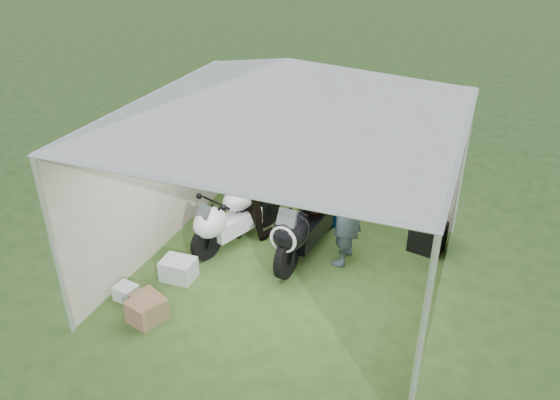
# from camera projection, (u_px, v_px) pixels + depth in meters

# --- Properties ---
(ground) EXTENTS (80.00, 80.00, 0.00)m
(ground) POSITION_uv_depth(u_px,v_px,m) (287.00, 275.00, 7.57)
(ground) COLOR #2E481C
(ground) RESTS_ON ground
(canopy_tent) EXTENTS (5.66, 5.66, 3.00)m
(canopy_tent) POSITION_uv_depth(u_px,v_px,m) (289.00, 94.00, 6.37)
(canopy_tent) COLOR silver
(canopy_tent) RESTS_ON ground
(motorcycle_white) EXTENTS (0.84, 1.73, 0.88)m
(motorcycle_white) POSITION_uv_depth(u_px,v_px,m) (233.00, 215.00, 8.04)
(motorcycle_white) COLOR black
(motorcycle_white) RESTS_ON ground
(motorcycle_black) EXTENTS (0.60, 2.13, 1.05)m
(motorcycle_black) POSITION_uv_depth(u_px,v_px,m) (307.00, 219.00, 7.76)
(motorcycle_black) COLOR black
(motorcycle_black) RESTS_ON ground
(paddock_stand) EXTENTS (0.44, 0.30, 0.31)m
(paddock_stand) POSITION_uv_depth(u_px,v_px,m) (332.00, 215.00, 8.72)
(paddock_stand) COLOR #0B42B7
(paddock_stand) RESTS_ON ground
(person_dark_jacket) EXTENTS (1.01, 0.86, 1.83)m
(person_dark_jacket) POSITION_uv_depth(u_px,v_px,m) (243.00, 180.00, 8.12)
(person_dark_jacket) COLOR black
(person_dark_jacket) RESTS_ON ground
(person_blue_jacket) EXTENTS (0.43, 0.64, 1.76)m
(person_blue_jacket) POSITION_uv_depth(u_px,v_px,m) (346.00, 207.00, 7.46)
(person_blue_jacket) COLOR slate
(person_blue_jacket) RESTS_ON ground
(equipment_box) EXTENTS (0.54, 0.47, 0.47)m
(equipment_box) POSITION_uv_depth(u_px,v_px,m) (428.00, 236.00, 8.00)
(equipment_box) COLOR black
(equipment_box) RESTS_ON ground
(crate_0) EXTENTS (0.45, 0.36, 0.29)m
(crate_0) POSITION_uv_depth(u_px,v_px,m) (179.00, 269.00, 7.43)
(crate_0) COLOR silver
(crate_0) RESTS_ON ground
(crate_1) EXTENTS (0.41, 0.41, 0.30)m
(crate_1) POSITION_uv_depth(u_px,v_px,m) (144.00, 311.00, 6.66)
(crate_1) COLOR #8D6348
(crate_1) RESTS_ON ground
(crate_2) EXTENTS (0.30, 0.26, 0.20)m
(crate_2) POSITION_uv_depth(u_px,v_px,m) (126.00, 292.00, 7.06)
(crate_2) COLOR silver
(crate_2) RESTS_ON ground
(crate_3) EXTENTS (0.53, 0.47, 0.29)m
(crate_3) POSITION_uv_depth(u_px,v_px,m) (149.00, 307.00, 6.74)
(crate_3) COLOR brown
(crate_3) RESTS_ON ground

